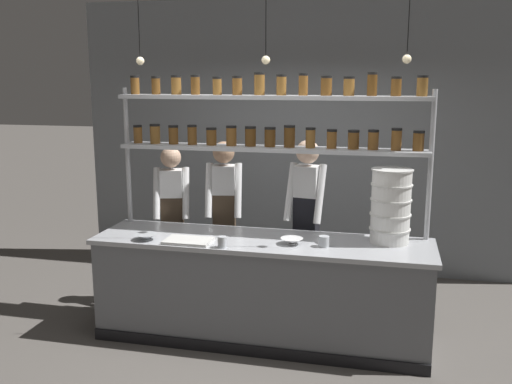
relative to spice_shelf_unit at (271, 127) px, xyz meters
The scene contains 14 objects.
ground_plane 1.90m from the spice_shelf_unit, 92.06° to the right, with size 40.00×40.00×0.00m, color #5B5651.
back_wall 1.75m from the spice_shelf_unit, 90.39° to the left, with size 5.35×0.12×3.20m, color gray.
prep_counter 1.45m from the spice_shelf_unit, 92.05° to the right, with size 2.95×0.76×0.92m.
spice_shelf_unit is the anchor object (origin of this frame).
chef_left 1.47m from the spice_shelf_unit, 164.77° to the left, with size 0.41×0.34×1.62m.
chef_center 1.10m from the spice_shelf_unit, 148.36° to the left, with size 0.40×0.32×1.69m.
chef_right 0.95m from the spice_shelf_unit, 41.19° to the left, with size 0.39×0.32×1.73m.
container_stack 1.25m from the spice_shelf_unit, ahead, with size 0.35×0.35×0.64m.
cutting_board 1.25m from the spice_shelf_unit, 137.31° to the right, with size 0.40×0.26×0.02m.
prep_bowl_near_left 1.05m from the spice_shelf_unit, 57.34° to the right, with size 0.19×0.19×0.05m.
prep_bowl_center_front 1.47m from the spice_shelf_unit, 149.50° to the right, with size 0.19×0.19×0.05m.
serving_cup_front 1.14m from the spice_shelf_unit, 38.36° to the right, with size 0.09×0.09×0.09m.
serving_cup_by_board 1.14m from the spice_shelf_unit, 113.13° to the right, with size 0.07×0.07×0.10m.
pendant_light_row 0.70m from the spice_shelf_unit, 86.12° to the right, with size 2.29×0.07×0.75m.
Camera 1 is at (1.04, -4.66, 2.30)m, focal length 40.00 mm.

